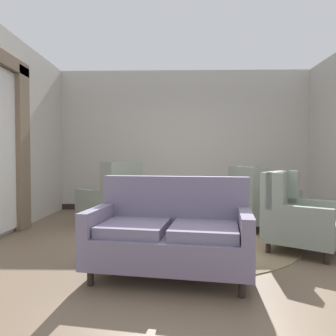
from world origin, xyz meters
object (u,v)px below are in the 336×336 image
object	(u,v)px
settee	(170,234)
armchair_far_left	(259,202)
armchair_beside_settee	(295,217)
porcelain_vase	(186,194)
armchair_back_corner	(113,199)
coffee_table	(187,212)

from	to	relation	value
settee	armchair_far_left	bearing A→B (deg)	64.25
armchair_beside_settee	armchair_far_left	bearing A→B (deg)	40.97
porcelain_vase	armchair_beside_settee	xyz separation A→B (m)	(1.32, -0.67, -0.20)
porcelain_vase	armchair_back_corner	bearing A→B (deg)	148.43
coffee_table	armchair_far_left	distance (m)	1.26
settee	armchair_far_left	size ratio (longest dim) A/B	1.57
porcelain_vase	armchair_far_left	xyz separation A→B (m)	(1.19, 0.50, -0.19)
coffee_table	armchair_beside_settee	size ratio (longest dim) A/B	0.71
settee	armchair_back_corner	bearing A→B (deg)	123.23
porcelain_vase	settee	size ratio (longest dim) A/B	0.24
porcelain_vase	settee	world-z (taller)	settee
porcelain_vase	armchair_beside_settee	distance (m)	1.49
coffee_table	settee	distance (m)	1.55
settee	porcelain_vase	bearing A→B (deg)	91.23
armchair_far_left	armchair_beside_settee	size ratio (longest dim) A/B	0.94
porcelain_vase	armchair_back_corner	distance (m)	1.44
armchair_far_left	coffee_table	bearing A→B (deg)	96.45
armchair_far_left	armchair_beside_settee	world-z (taller)	armchair_far_left
porcelain_vase	armchair_far_left	size ratio (longest dim) A/B	0.37
porcelain_vase	settee	xyz separation A→B (m)	(-0.21, -1.51, -0.22)
settee	armchair_back_corner	distance (m)	2.47
armchair_beside_settee	armchair_back_corner	bearing A→B (deg)	95.33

